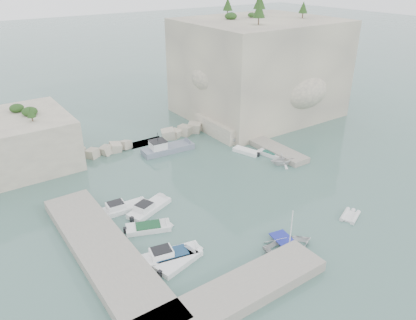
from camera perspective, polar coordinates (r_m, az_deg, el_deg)
ground at (r=49.16m, az=4.01°, el=-5.67°), size 400.00×400.00×0.00m
cliff_east at (r=76.31m, az=7.11°, el=12.70°), size 26.00×22.00×17.00m
cliff_terrace at (r=68.59m, az=3.23°, el=5.00°), size 8.00×10.00×2.50m
outcrop_west at (r=61.87m, az=-26.16°, el=2.12°), size 16.00×14.00×7.00m
quay_west at (r=41.34m, az=-14.32°, el=-12.51°), size 5.00×24.00×1.10m
quay_south at (r=36.10m, az=3.89°, el=-18.31°), size 18.00×4.00×1.10m
ledge_east at (r=63.59m, az=7.97°, el=2.22°), size 3.00×16.00×0.80m
breakwater at (r=65.09m, az=-8.79°, el=3.02°), size 28.00×3.00×1.40m
motorboat_a at (r=48.17m, az=-11.81°, el=-6.94°), size 6.31×2.28×1.40m
motorboat_b at (r=47.70m, az=-8.22°, el=-6.98°), size 6.48×4.16×1.40m
motorboat_c at (r=44.51m, az=-8.38°, el=-9.66°), size 5.49×3.62×0.70m
motorboat_d at (r=40.54m, az=-5.25°, el=-13.54°), size 6.83×3.20×1.40m
motorboat_e at (r=39.80m, az=-4.31°, el=-14.38°), size 5.13×3.08×0.70m
rowboat at (r=42.24m, az=11.31°, el=-12.15°), size 5.91×4.67×1.11m
inflatable_dinghy at (r=48.68m, az=19.32°, el=-7.60°), size 3.37×2.52×0.44m
tender_east_a at (r=58.36m, az=10.35°, el=-0.66°), size 4.42×4.19×1.83m
tender_east_b at (r=60.86m, az=8.73°, el=0.62°), size 2.31×4.37×0.70m
tender_east_c at (r=61.27m, az=5.38°, el=1.00°), size 2.76×4.69×0.70m
tender_east_d at (r=64.86m, az=4.32°, el=2.50°), size 4.14×1.82×1.56m
work_boat at (r=61.83m, az=-5.63°, el=1.23°), size 8.88×3.19×2.20m
rowboat_mast at (r=40.68m, az=11.64°, el=-9.20°), size 0.10×0.10×4.20m
vegetation at (r=72.52m, az=3.50°, el=19.72°), size 53.48×13.88×13.40m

